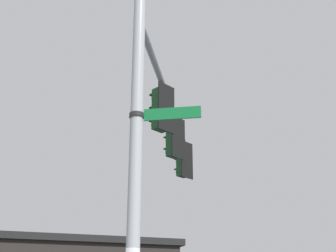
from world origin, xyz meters
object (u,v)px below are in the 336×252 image
at_px(traffic_light_mid_inner, 173,139).
at_px(traffic_light_nearest_pole, 161,110).
at_px(traffic_light_mid_outer, 183,161).
at_px(street_name_sign, 156,115).

bearing_deg(traffic_light_mid_inner, traffic_light_nearest_pole, -145.76).
height_order(traffic_light_nearest_pole, traffic_light_mid_outer, same).
bearing_deg(traffic_light_mid_outer, traffic_light_nearest_pole, -145.76).
height_order(traffic_light_nearest_pole, traffic_light_mid_inner, same).
xyz_separation_m(traffic_light_nearest_pole, traffic_light_mid_inner, (1.75, 1.19, 0.00)).
xyz_separation_m(traffic_light_nearest_pole, street_name_sign, (-1.90, -1.75, -1.23)).
xyz_separation_m(traffic_light_nearest_pole, traffic_light_mid_outer, (3.51, 2.39, 0.00)).
bearing_deg(traffic_light_mid_inner, traffic_light_mid_outer, 34.24).
bearing_deg(traffic_light_nearest_pole, traffic_light_mid_outer, 34.24).
bearing_deg(street_name_sign, traffic_light_mid_outer, 37.37).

